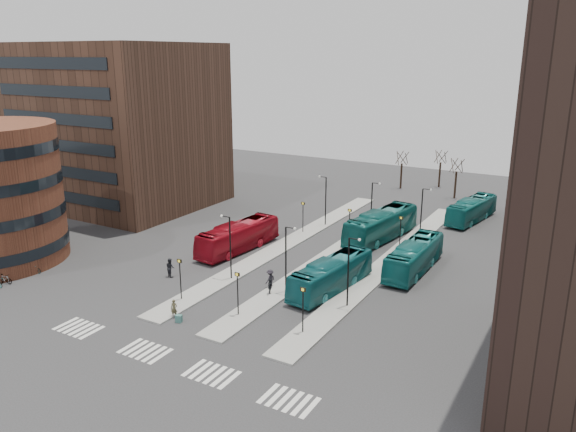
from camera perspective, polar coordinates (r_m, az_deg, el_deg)
The scene contains 21 objects.
ground at distance 39.89m, azimuth -17.38°, elevation -15.77°, with size 160.00×160.00×0.00m, color #2B2B2D.
island_left at distance 63.54m, azimuth 0.10°, elevation -2.68°, with size 2.50×45.00×0.15m, color gray.
island_mid at distance 60.93m, azimuth 5.01°, elevation -3.58°, with size 2.50×45.00×0.15m, color gray.
island_right at distance 58.82m, azimuth 10.31°, elevation -4.53°, with size 2.50×45.00×0.15m, color gray.
suitcase at distance 46.26m, azimuth -11.03°, elevation -10.19°, with size 0.49×0.39×0.61m, color navy.
red_bus at distance 60.90m, azimuth -5.07°, elevation -2.11°, with size 2.64×11.26×3.14m, color maroon.
teal_bus_a at distance 50.88m, azimuth 4.42°, elevation -5.95°, with size 2.51×10.72×2.99m, color #135E63.
teal_bus_b at distance 65.06m, azimuth 9.44°, elevation -0.91°, with size 2.92×12.46×3.47m, color #125B58.
teal_bus_c at distance 56.33m, azimuth 12.71°, elevation -4.04°, with size 2.57×10.98×3.06m, color #156C6C.
teal_bus_d at distance 75.12m, azimuth 18.16°, elevation 0.61°, with size 2.50×10.67×2.97m, color #166E6D.
traveller at distance 46.94m, azimuth -11.50°, elevation -9.20°, with size 0.55×0.36×1.52m, color #4A452C.
commuter_a at distance 55.09m, azimuth -11.88°, elevation -5.14°, with size 0.90×0.70×1.84m, color black.
commuter_b at distance 50.00m, azimuth -1.84°, elevation -7.22°, with size 0.90×0.37×1.54m, color black.
commuter_c at distance 51.39m, azimuth -1.82°, elevation -6.40°, with size 1.15×0.66×1.78m, color black.
bicycle_mid at distance 58.65m, azimuth -26.83°, elevation -5.74°, with size 0.44×1.57×0.94m, color gray.
bicycle_far at distance 60.21m, azimuth -24.44°, elevation -4.94°, with size 0.56×1.60×0.84m, color gray.
crosswalk_stripes at distance 41.18m, azimuth -11.48°, elevation -14.22°, with size 22.35×2.40×0.01m.
office_block at distance 82.70m, azimuth -16.97°, elevation 8.82°, with size 25.00×20.12×22.00m.
sign_poles at distance 54.42m, azimuth 1.53°, elevation -3.38°, with size 12.45×22.12×3.65m.
lamp_posts at distance 57.85m, azimuth 4.81°, elevation -1.01°, with size 14.04×20.24×6.12m.
bare_trees at distance 89.71m, azimuth 14.41°, elevation 4.17°, with size 10.97×8.14×5.90m.
Camera 1 is at (26.04, -22.08, 20.64)m, focal length 35.00 mm.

